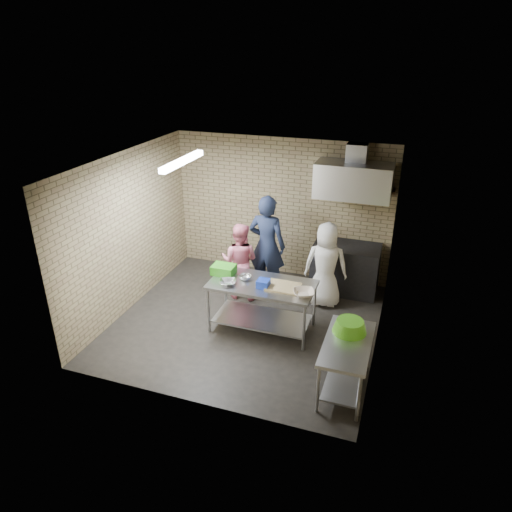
% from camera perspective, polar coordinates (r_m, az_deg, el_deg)
% --- Properties ---
extents(floor, '(4.20, 4.20, 0.00)m').
position_cam_1_polar(floor, '(7.93, -1.16, -8.04)').
color(floor, black).
rests_on(floor, ground).
extents(ceiling, '(4.20, 4.20, 0.00)m').
position_cam_1_polar(ceiling, '(6.84, -1.36, 11.29)').
color(ceiling, black).
rests_on(ceiling, ground).
extents(back_wall, '(4.20, 0.06, 2.70)m').
position_cam_1_polar(back_wall, '(9.05, 3.11, 5.80)').
color(back_wall, '#92845B').
rests_on(back_wall, ground).
extents(front_wall, '(4.20, 0.06, 2.70)m').
position_cam_1_polar(front_wall, '(5.66, -8.27, -6.94)').
color(front_wall, '#92845B').
rests_on(front_wall, ground).
extents(left_wall, '(0.06, 4.00, 2.70)m').
position_cam_1_polar(left_wall, '(8.19, -15.21, 2.82)').
color(left_wall, '#92845B').
rests_on(left_wall, ground).
extents(right_wall, '(0.06, 4.00, 2.70)m').
position_cam_1_polar(right_wall, '(6.91, 15.34, -1.43)').
color(right_wall, '#92845B').
rests_on(right_wall, ground).
extents(prep_table, '(1.66, 0.83, 0.83)m').
position_cam_1_polar(prep_table, '(7.56, 0.74, -6.11)').
color(prep_table, '#A8AAAF').
rests_on(prep_table, floor).
extents(side_counter, '(0.60, 1.20, 0.75)m').
position_cam_1_polar(side_counter, '(6.49, 10.81, -12.95)').
color(side_counter, silver).
rests_on(side_counter, floor).
extents(stove, '(1.20, 0.70, 0.90)m').
position_cam_1_polar(stove, '(8.83, 10.79, -1.47)').
color(stove, black).
rests_on(stove, floor).
extents(range_hood, '(1.30, 0.60, 0.60)m').
position_cam_1_polar(range_hood, '(8.29, 11.75, 8.94)').
color(range_hood, silver).
rests_on(range_hood, back_wall).
extents(hood_duct, '(0.35, 0.30, 0.30)m').
position_cam_1_polar(hood_duct, '(8.33, 12.18, 12.18)').
color(hood_duct, '#A5A8AD').
rests_on(hood_duct, back_wall).
extents(wall_shelf, '(0.80, 0.20, 0.04)m').
position_cam_1_polar(wall_shelf, '(8.50, 13.85, 7.85)').
color(wall_shelf, '#3F2B19').
rests_on(wall_shelf, back_wall).
extents(fluorescent_fixture, '(0.10, 1.25, 0.08)m').
position_cam_1_polar(fluorescent_fixture, '(7.25, -8.94, 11.30)').
color(fluorescent_fixture, white).
rests_on(fluorescent_fixture, ceiling).
extents(green_crate, '(0.37, 0.28, 0.15)m').
position_cam_1_polar(green_crate, '(7.64, -3.95, -1.65)').
color(green_crate, '#2D911A').
rests_on(green_crate, prep_table).
extents(blue_tub, '(0.18, 0.18, 0.12)m').
position_cam_1_polar(blue_tub, '(7.23, 0.89, -3.35)').
color(blue_tub, '#1839BB').
rests_on(blue_tub, prep_table).
extents(cutting_board, '(0.51, 0.39, 0.03)m').
position_cam_1_polar(cutting_board, '(7.24, 3.34, -3.75)').
color(cutting_board, tan).
rests_on(cutting_board, prep_table).
extents(mixing_bowl_a, '(0.33, 0.33, 0.06)m').
position_cam_1_polar(mixing_bowl_a, '(7.33, -3.46, -3.23)').
color(mixing_bowl_a, silver).
rests_on(mixing_bowl_a, prep_table).
extents(mixing_bowl_b, '(0.25, 0.25, 0.06)m').
position_cam_1_polar(mixing_bowl_b, '(7.47, -1.31, -2.62)').
color(mixing_bowl_b, silver).
rests_on(mixing_bowl_b, prep_table).
extents(ceramic_bowl, '(0.41, 0.41, 0.08)m').
position_cam_1_polar(ceramic_bowl, '(7.05, 5.80, -4.48)').
color(ceramic_bowl, beige).
rests_on(ceramic_bowl, prep_table).
extents(green_basin, '(0.46, 0.46, 0.17)m').
position_cam_1_polar(green_basin, '(6.43, 11.31, -8.36)').
color(green_basin, '#59C626').
rests_on(green_basin, side_counter).
extents(bottle_red, '(0.07, 0.07, 0.18)m').
position_cam_1_polar(bottle_red, '(8.49, 12.24, 8.77)').
color(bottle_red, '#B22619').
rests_on(bottle_red, wall_shelf).
extents(man_navy, '(0.71, 0.49, 1.88)m').
position_cam_1_polar(man_navy, '(8.41, 1.34, 1.27)').
color(man_navy, '#151A36').
rests_on(man_navy, floor).
extents(woman_pink, '(0.71, 0.56, 1.41)m').
position_cam_1_polar(woman_pink, '(8.37, -1.99, -0.61)').
color(woman_pink, pink).
rests_on(woman_pink, floor).
extents(woman_white, '(0.80, 0.57, 1.53)m').
position_cam_1_polar(woman_white, '(8.17, 8.46, -1.09)').
color(woman_white, white).
rests_on(woman_white, floor).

